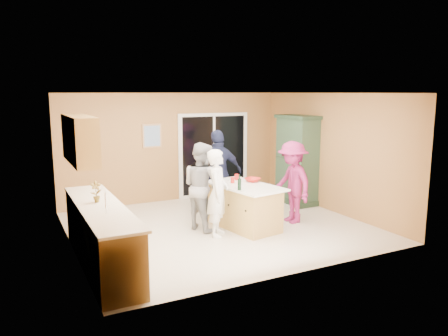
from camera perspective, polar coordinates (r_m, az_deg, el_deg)
name	(u,v)px	position (r m, az deg, el deg)	size (l,w,h in m)	color
floor	(219,227)	(8.66, -0.60, -7.70)	(5.50, 5.50, 0.00)	beige
ceiling	(219,93)	(8.25, -0.63, 9.78)	(5.50, 5.00, 0.10)	white
wall_back	(174,147)	(10.64, -6.55, 2.72)	(5.50, 0.10, 2.60)	tan
wall_front	(297,187)	(6.25, 9.54, -2.42)	(5.50, 0.10, 2.60)	tan
wall_left	(69,174)	(7.58, -19.63, -0.70)	(0.10, 5.00, 2.60)	tan
wall_right	(332,153)	(9.87, 13.90, 1.94)	(0.10, 5.00, 2.60)	tan
left_cabinet_run	(103,239)	(6.82, -15.54, -8.90)	(0.65, 3.05, 1.24)	tan
upper_cabinets	(80,139)	(7.33, -18.33, 3.58)	(0.35, 1.60, 0.75)	tan
sliding_door	(214,155)	(11.04, -1.34, 1.74)	(1.90, 0.07, 2.10)	silver
framed_picture	(152,136)	(10.41, -9.39, 4.16)	(0.46, 0.04, 0.56)	tan
kitchen_island	(244,208)	(8.53, 2.63, -5.19)	(1.15, 1.75, 0.85)	tan
green_hutch	(297,161)	(10.45, 9.51, 0.95)	(0.60, 1.14, 2.08)	#223725
woman_white	(218,193)	(7.97, -0.82, -3.28)	(0.58, 0.38, 1.60)	silver
woman_grey	(202,186)	(8.35, -2.90, -2.39)	(0.82, 0.64, 1.69)	gray
woman_navy	(218,173)	(9.25, -0.73, -0.69)	(1.08, 0.45, 1.84)	#191E38
woman_magenta	(292,182)	(8.89, 8.92, -1.85)	(1.07, 0.61, 1.65)	#9C2260
serving_bowl	(253,180)	(8.72, 3.75, -1.55)	(0.30, 0.30, 0.07)	#AF1A13
tulip_vase	(96,192)	(6.99, -16.38, -3.00)	(0.18, 0.12, 0.33)	#AA3111
tumbler_near	(237,177)	(8.86, 1.66, -1.19)	(0.08, 0.08, 0.12)	#AF1A13
tumbler_far	(233,180)	(8.57, 1.12, -1.59)	(0.08, 0.08, 0.12)	#AF1A13
wine_bottle	(239,184)	(7.94, 2.03, -2.12)	(0.07, 0.07, 0.29)	black
white_plate	(230,180)	(8.86, 0.85, -1.54)	(0.20, 0.20, 0.01)	silver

